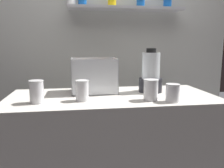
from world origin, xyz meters
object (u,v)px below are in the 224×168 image
object	(u,v)px
blender_pitcher	(151,74)
juice_cup_carrot_far_left	(37,93)
juice_cup_carrot_middle	(151,91)
carrot_display_bin	(93,82)
juice_cup_mango_right	(173,94)
juice_cup_carrot_left	(82,92)

from	to	relation	value
blender_pitcher	juice_cup_carrot_far_left	size ratio (longest dim) A/B	2.33
juice_cup_carrot_far_left	juice_cup_carrot_middle	distance (m)	0.69
carrot_display_bin	juice_cup_mango_right	size ratio (longest dim) A/B	2.91
blender_pitcher	juice_cup_carrot_far_left	distance (m)	0.80
carrot_display_bin	juice_cup_carrot_left	bearing A→B (deg)	-108.96
juice_cup_carrot_left	juice_cup_mango_right	bearing A→B (deg)	-11.33
juice_cup_carrot_middle	juice_cup_mango_right	xyz separation A→B (m)	(0.12, -0.06, -0.01)
blender_pitcher	juice_cup_carrot_middle	world-z (taller)	blender_pitcher
carrot_display_bin	juice_cup_carrot_middle	bearing A→B (deg)	-42.41
carrot_display_bin	blender_pitcher	world-z (taller)	blender_pitcher
juice_cup_carrot_left	juice_cup_mango_right	size ratio (longest dim) A/B	1.16
juice_cup_carrot_far_left	juice_cup_carrot_left	world-z (taller)	juice_cup_carrot_far_left
juice_cup_carrot_far_left	carrot_display_bin	bearing A→B (deg)	37.32
carrot_display_bin	juice_cup_mango_right	world-z (taller)	carrot_display_bin
juice_cup_carrot_middle	juice_cup_mango_right	bearing A→B (deg)	-26.17
juice_cup_carrot_left	blender_pitcher	bearing A→B (deg)	22.21
carrot_display_bin	juice_cup_carrot_far_left	xyz separation A→B (m)	(-0.36, -0.27, -0.01)
carrot_display_bin	blender_pitcher	distance (m)	0.42
blender_pitcher	juice_cup_carrot_middle	bearing A→B (deg)	-107.31
juice_cup_carrot_left	carrot_display_bin	bearing A→B (deg)	71.04
blender_pitcher	juice_cup_carrot_middle	xyz separation A→B (m)	(-0.08, -0.25, -0.07)
juice_cup_mango_right	juice_cup_carrot_middle	bearing A→B (deg)	153.83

